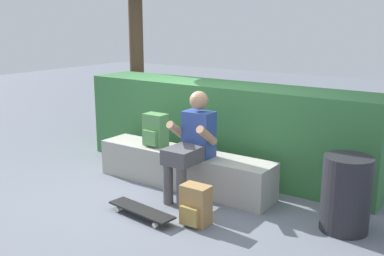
# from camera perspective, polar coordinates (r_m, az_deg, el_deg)

# --- Properties ---
(ground_plane) EXTENTS (24.00, 24.00, 0.00)m
(ground_plane) POSITION_cam_1_polar(r_m,az_deg,el_deg) (5.35, -2.86, -8.12)
(ground_plane) COLOR slate
(bench_main) EXTENTS (2.29, 0.45, 0.44)m
(bench_main) POSITION_cam_1_polar(r_m,az_deg,el_deg) (5.48, -1.10, -5.09)
(bench_main) COLOR #A4A298
(bench_main) RESTS_ON ground
(person_skater) EXTENTS (0.49, 0.62, 1.19)m
(person_skater) POSITION_cam_1_polar(r_m,az_deg,el_deg) (5.04, -0.06, -1.74)
(person_skater) COLOR #2D4793
(person_skater) RESTS_ON ground
(skateboard_near_person) EXTENTS (0.82, 0.29, 0.09)m
(skateboard_near_person) POSITION_cam_1_polar(r_m,az_deg,el_deg) (4.72, -6.38, -10.22)
(skateboard_near_person) COLOR black
(skateboard_near_person) RESTS_ON ground
(backpack_on_bench) EXTENTS (0.28, 0.23, 0.40)m
(backpack_on_bench) POSITION_cam_1_polar(r_m,az_deg,el_deg) (5.60, -4.64, -0.30)
(backpack_on_bench) COLOR #51894C
(backpack_on_bench) RESTS_ON bench_main
(backpack_on_ground) EXTENTS (0.28, 0.23, 0.40)m
(backpack_on_ground) POSITION_cam_1_polar(r_m,az_deg,el_deg) (4.51, 0.42, -9.71)
(backpack_on_ground) COLOR #A37A47
(backpack_on_ground) RESTS_ON ground
(hedge_row) EXTENTS (4.07, 0.74, 1.16)m
(hedge_row) POSITION_cam_1_polar(r_m,az_deg,el_deg) (5.99, 4.15, 0.05)
(hedge_row) COLOR #36713C
(hedge_row) RESTS_ON ground
(trash_bin) EXTENTS (0.46, 0.46, 0.73)m
(trash_bin) POSITION_cam_1_polar(r_m,az_deg,el_deg) (4.56, 18.73, -7.82)
(trash_bin) COLOR #232328
(trash_bin) RESTS_ON ground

